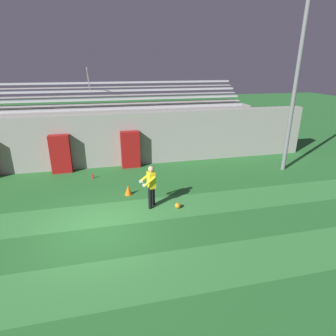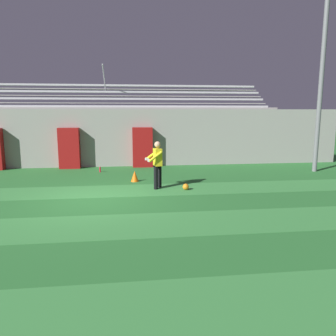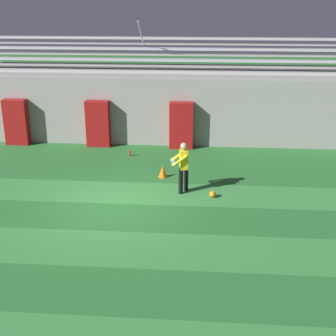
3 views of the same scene
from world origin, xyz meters
The scene contains 12 objects.
ground_plane centered at (0.00, 0.00, 0.00)m, with size 80.00×80.00×0.00m, color #286B2D.
turf_stripe_mid centered at (0.00, -2.46, 0.00)m, with size 28.00×1.77×0.01m, color #38843D.
turf_stripe_far centered at (0.00, 1.08, 0.00)m, with size 28.00×1.77×0.01m, color #38843D.
back_wall centered at (0.00, 6.50, 1.40)m, with size 24.00×0.60×2.80m, color #999691.
padding_pillar_gate_left centered at (-1.74, 5.95, 0.96)m, with size 0.97×0.44×1.93m, color maroon.
padding_pillar_gate_right centered at (1.74, 5.95, 0.96)m, with size 0.97×0.44×1.93m, color maroon.
bleacher_stand centered at (0.00, 8.49, 1.50)m, with size 18.00×3.35×5.03m.
floodlight_pole centered at (9.45, 3.76, 5.44)m, with size 0.90×0.36×8.70m.
goalkeeper centered at (2.03, 1.27, 0.95)m, with size 0.59×0.64×1.67m.
soccer_ball centered at (2.99, 0.92, 0.11)m, with size 0.22×0.22×0.22m, color orange.
traffic_cone centered at (1.27, 2.54, 0.21)m, with size 0.30×0.30×0.42m, color orange.
water_bottle centered at (-0.23, 4.73, 0.12)m, with size 0.07×0.07×0.24m, color red.
Camera 1 is at (0.47, -8.29, 5.19)m, focal length 30.00 mm.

